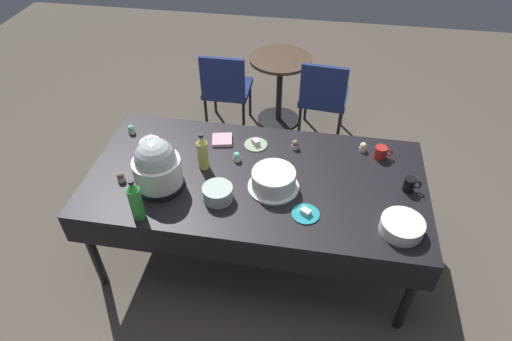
{
  "coord_description": "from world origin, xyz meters",
  "views": [
    {
      "loc": [
        0.34,
        -2.05,
        2.64
      ],
      "look_at": [
        0.0,
        0.0,
        0.8
      ],
      "focal_mm": 30.17,
      "sensor_mm": 36.0,
      "label": 1
    }
  ],
  "objects_px": {
    "potluck_table": "(256,183)",
    "coffee_mug_black": "(410,184)",
    "ceramic_snack_bowl": "(402,226)",
    "soda_bottle_lime_soda": "(136,201)",
    "cupcake_lemon": "(295,145)",
    "cupcake_cocoa": "(237,157)",
    "cupcake_mint": "(363,147)",
    "soda_bottle_ginger_ale": "(203,152)",
    "coffee_mug_red": "(381,152)",
    "maroon_chair_right": "(323,95)",
    "round_cafe_table": "(280,78)",
    "cupcake_vanilla": "(131,129)",
    "slow_cooker": "(157,167)",
    "dessert_plate_white": "(150,141)",
    "cupcake_berry": "(121,177)",
    "dessert_plate_sage": "(256,144)",
    "frosted_layer_cake": "(274,180)",
    "dessert_plate_teal": "(306,213)",
    "glass_salad_bowl": "(218,193)",
    "maroon_chair_left": "(226,86)"
  },
  "relations": [
    {
      "from": "cupcake_mint",
      "to": "soda_bottle_ginger_ale",
      "type": "height_order",
      "value": "soda_bottle_ginger_ale"
    },
    {
      "from": "dessert_plate_sage",
      "to": "maroon_chair_left",
      "type": "bearing_deg",
      "value": 112.49
    },
    {
      "from": "potluck_table",
      "to": "slow_cooker",
      "type": "bearing_deg",
      "value": -162.11
    },
    {
      "from": "frosted_layer_cake",
      "to": "soda_bottle_lime_soda",
      "type": "distance_m",
      "value": 0.84
    },
    {
      "from": "frosted_layer_cake",
      "to": "maroon_chair_right",
      "type": "height_order",
      "value": "frosted_layer_cake"
    },
    {
      "from": "cupcake_vanilla",
      "to": "coffee_mug_red",
      "type": "height_order",
      "value": "coffee_mug_red"
    },
    {
      "from": "soda_bottle_lime_soda",
      "to": "coffee_mug_black",
      "type": "xyz_separation_m",
      "value": [
        1.59,
        0.49,
        -0.08
      ]
    },
    {
      "from": "ceramic_snack_bowl",
      "to": "cupcake_lemon",
      "type": "height_order",
      "value": "ceramic_snack_bowl"
    },
    {
      "from": "dessert_plate_white",
      "to": "dessert_plate_teal",
      "type": "relative_size",
      "value": 0.92
    },
    {
      "from": "potluck_table",
      "to": "ceramic_snack_bowl",
      "type": "distance_m",
      "value": 0.96
    },
    {
      "from": "ceramic_snack_bowl",
      "to": "cupcake_mint",
      "type": "relative_size",
      "value": 3.68
    },
    {
      "from": "cupcake_cocoa",
      "to": "soda_bottle_lime_soda",
      "type": "distance_m",
      "value": 0.77
    },
    {
      "from": "slow_cooker",
      "to": "maroon_chair_left",
      "type": "height_order",
      "value": "slow_cooker"
    },
    {
      "from": "coffee_mug_red",
      "to": "dessert_plate_white",
      "type": "bearing_deg",
      "value": -176.38
    },
    {
      "from": "maroon_chair_right",
      "to": "frosted_layer_cake",
      "type": "bearing_deg",
      "value": -99.46
    },
    {
      "from": "potluck_table",
      "to": "frosted_layer_cake",
      "type": "height_order",
      "value": "frosted_layer_cake"
    },
    {
      "from": "glass_salad_bowl",
      "to": "coffee_mug_red",
      "type": "relative_size",
      "value": 1.52
    },
    {
      "from": "frosted_layer_cake",
      "to": "dessert_plate_teal",
      "type": "bearing_deg",
      "value": -42.42
    },
    {
      "from": "slow_cooker",
      "to": "dessert_plate_white",
      "type": "bearing_deg",
      "value": 117.95
    },
    {
      "from": "cupcake_vanilla",
      "to": "cupcake_berry",
      "type": "bearing_deg",
      "value": -75.56
    },
    {
      "from": "dessert_plate_sage",
      "to": "cupcake_lemon",
      "type": "height_order",
      "value": "cupcake_lemon"
    },
    {
      "from": "potluck_table",
      "to": "soda_bottle_ginger_ale",
      "type": "xyz_separation_m",
      "value": [
        -0.36,
        0.03,
        0.19
      ]
    },
    {
      "from": "frosted_layer_cake",
      "to": "cupcake_vanilla",
      "type": "relative_size",
      "value": 4.86
    },
    {
      "from": "ceramic_snack_bowl",
      "to": "cupcake_cocoa",
      "type": "distance_m",
      "value": 1.15
    },
    {
      "from": "potluck_table",
      "to": "cupcake_cocoa",
      "type": "xyz_separation_m",
      "value": [
        -0.16,
        0.14,
        0.09
      ]
    },
    {
      "from": "cupcake_vanilla",
      "to": "soda_bottle_lime_soda",
      "type": "relative_size",
      "value": 0.24
    },
    {
      "from": "cupcake_vanilla",
      "to": "round_cafe_table",
      "type": "bearing_deg",
      "value": 56.87
    },
    {
      "from": "potluck_table",
      "to": "coffee_mug_black",
      "type": "distance_m",
      "value": 0.97
    },
    {
      "from": "dessert_plate_teal",
      "to": "ceramic_snack_bowl",
      "type": "bearing_deg",
      "value": -4.02
    },
    {
      "from": "cupcake_lemon",
      "to": "cupcake_cocoa",
      "type": "xyz_separation_m",
      "value": [
        -0.38,
        -0.2,
        0.0
      ]
    },
    {
      "from": "ceramic_snack_bowl",
      "to": "round_cafe_table",
      "type": "relative_size",
      "value": 0.34
    },
    {
      "from": "dessert_plate_sage",
      "to": "cupcake_cocoa",
      "type": "bearing_deg",
      "value": -117.83
    },
    {
      "from": "dessert_plate_white",
      "to": "coffee_mug_red",
      "type": "height_order",
      "value": "coffee_mug_red"
    },
    {
      "from": "ceramic_snack_bowl",
      "to": "soda_bottle_lime_soda",
      "type": "bearing_deg",
      "value": -174.81
    },
    {
      "from": "dessert_plate_sage",
      "to": "frosted_layer_cake",
      "type": "bearing_deg",
      "value": -66.14
    },
    {
      "from": "ceramic_snack_bowl",
      "to": "coffee_mug_red",
      "type": "height_order",
      "value": "coffee_mug_red"
    },
    {
      "from": "cupcake_vanilla",
      "to": "soda_bottle_ginger_ale",
      "type": "relative_size",
      "value": 0.25
    },
    {
      "from": "ceramic_snack_bowl",
      "to": "soda_bottle_lime_soda",
      "type": "relative_size",
      "value": 0.87
    },
    {
      "from": "coffee_mug_red",
      "to": "maroon_chair_right",
      "type": "relative_size",
      "value": 0.15
    },
    {
      "from": "round_cafe_table",
      "to": "soda_bottle_ginger_ale",
      "type": "bearing_deg",
      "value": -100.24
    },
    {
      "from": "dessert_plate_sage",
      "to": "maroon_chair_right",
      "type": "bearing_deg",
      "value": 69.37
    },
    {
      "from": "soda_bottle_lime_soda",
      "to": "cupcake_lemon",
      "type": "bearing_deg",
      "value": 43.44
    },
    {
      "from": "cupcake_berry",
      "to": "round_cafe_table",
      "type": "bearing_deg",
      "value": 67.5
    },
    {
      "from": "round_cafe_table",
      "to": "potluck_table",
      "type": "bearing_deg",
      "value": -88.36
    },
    {
      "from": "cupcake_lemon",
      "to": "coffee_mug_red",
      "type": "distance_m",
      "value": 0.59
    },
    {
      "from": "glass_salad_bowl",
      "to": "round_cafe_table",
      "type": "height_order",
      "value": "glass_salad_bowl"
    },
    {
      "from": "cupcake_berry",
      "to": "maroon_chair_left",
      "type": "height_order",
      "value": "maroon_chair_left"
    },
    {
      "from": "potluck_table",
      "to": "coffee_mug_red",
      "type": "height_order",
      "value": "coffee_mug_red"
    },
    {
      "from": "dessert_plate_white",
      "to": "coffee_mug_black",
      "type": "distance_m",
      "value": 1.79
    },
    {
      "from": "cupcake_cocoa",
      "to": "potluck_table",
      "type": "bearing_deg",
      "value": -41.62
    }
  ]
}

